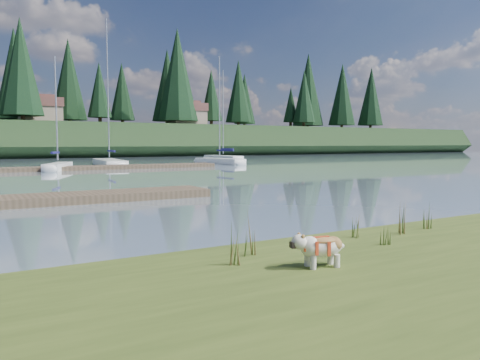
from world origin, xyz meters
TOP-DOWN VIEW (x-y plane):
  - ground at (0.00, 30.00)m, footprint 200.00×200.00m
  - bulldog at (-0.00, -3.44)m, footprint 0.84×0.44m
  - dock_far at (2.00, 30.00)m, footprint 26.00×2.20m
  - sailboat_bg_2 at (2.06, 30.82)m, footprint 3.29×5.79m
  - sailboat_bg_3 at (7.46, 36.74)m, footprint 2.70×9.63m
  - sailboat_bg_4 at (17.89, 34.28)m, footprint 2.79×7.52m
  - sailboat_bg_5 at (23.70, 44.18)m, footprint 2.03×7.99m
  - weed_0 at (-0.52, -2.32)m, footprint 0.17×0.14m
  - weed_1 at (1.99, -2.16)m, footprint 0.17×0.14m
  - weed_2 at (2.96, -2.34)m, footprint 0.17×0.14m
  - weed_3 at (-0.97, -2.71)m, footprint 0.17×0.14m
  - weed_4 at (1.93, -2.86)m, footprint 0.17×0.14m
  - weed_5 at (3.88, -2.22)m, footprint 0.17×0.14m
  - mud_lip at (0.00, -1.60)m, footprint 60.00×0.50m
  - conifer_4 at (3.00, 66.00)m, footprint 6.16×6.16m
  - conifer_5 at (15.00, 70.00)m, footprint 3.96×3.96m
  - conifer_6 at (28.00, 68.00)m, footprint 7.04×7.04m
  - conifer_7 at (42.00, 71.00)m, footprint 5.28×5.28m
  - conifer_8 at (55.00, 67.00)m, footprint 4.62×4.62m
  - conifer_9 at (68.00, 70.00)m, footprint 5.94×5.94m
  - house_1 at (6.00, 71.00)m, footprint 6.30×5.30m
  - house_2 at (30.00, 69.00)m, footprint 6.30×5.30m

SIDE VIEW (x-z plane):
  - ground at x=0.00m, z-range 0.00..0.00m
  - mud_lip at x=0.00m, z-range 0.00..0.14m
  - dock_far at x=2.00m, z-range 0.00..0.30m
  - sailboat_bg_5 at x=23.70m, z-range -5.34..5.98m
  - sailboat_bg_3 at x=7.46m, z-range -6.57..7.21m
  - sailboat_bg_4 at x=17.89m, z-range -5.15..5.80m
  - sailboat_bg_2 at x=2.06m, z-range -4.15..4.82m
  - weed_4 at x=1.93m, z-range 0.32..0.71m
  - weed_1 at x=1.99m, z-range 0.31..0.85m
  - weed_5 at x=3.88m, z-range 0.30..0.90m
  - weed_3 at x=-0.97m, z-range 0.30..0.93m
  - weed_2 at x=2.96m, z-range 0.30..0.95m
  - weed_0 at x=-0.52m, z-range 0.29..1.00m
  - bulldog at x=0.00m, z-range 0.41..0.91m
  - house_1 at x=6.00m, z-range 4.99..9.64m
  - house_2 at x=30.00m, z-range 4.99..9.64m
  - conifer_5 at x=15.00m, z-range 5.65..16.00m
  - conifer_8 at x=55.00m, z-range 5.62..17.40m
  - conifer_7 at x=42.00m, z-range 5.59..18.79m
  - conifer_9 at x=68.00m, z-range 5.55..20.18m
  - conifer_4 at x=3.00m, z-range 5.54..20.64m
  - conifer_6 at x=28.00m, z-range 5.49..22.49m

